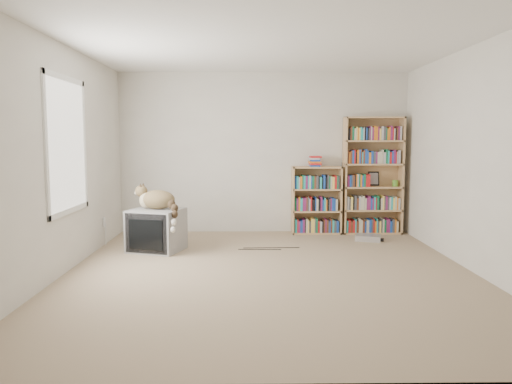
{
  "coord_description": "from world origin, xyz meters",
  "views": [
    {
      "loc": [
        -0.23,
        -5.36,
        1.46
      ],
      "look_at": [
        -0.14,
        1.0,
        0.79
      ],
      "focal_mm": 35.0,
      "sensor_mm": 36.0,
      "label": 1
    }
  ],
  "objects_px": {
    "crt_tv": "(157,230)",
    "cat": "(160,202)",
    "bookcase_tall": "(372,178)",
    "bookcase_short": "(316,202)",
    "dvd_player": "(368,238)"
  },
  "relations": [
    {
      "from": "cat",
      "to": "bookcase_short",
      "type": "bearing_deg",
      "value": 40.13
    },
    {
      "from": "crt_tv",
      "to": "cat",
      "type": "relative_size",
      "value": 1.17
    },
    {
      "from": "dvd_player",
      "to": "crt_tv",
      "type": "bearing_deg",
      "value": -151.11
    },
    {
      "from": "bookcase_tall",
      "to": "dvd_player",
      "type": "bearing_deg",
      "value": -107.49
    },
    {
      "from": "crt_tv",
      "to": "bookcase_tall",
      "type": "height_order",
      "value": "bookcase_tall"
    },
    {
      "from": "crt_tv",
      "to": "bookcase_tall",
      "type": "distance_m",
      "value": 3.42
    },
    {
      "from": "cat",
      "to": "bookcase_short",
      "type": "xyz_separation_m",
      "value": [
        2.21,
        1.25,
        -0.16
      ]
    },
    {
      "from": "bookcase_tall",
      "to": "cat",
      "type": "bearing_deg",
      "value": -157.95
    },
    {
      "from": "bookcase_short",
      "to": "bookcase_tall",
      "type": "bearing_deg",
      "value": 0.06
    },
    {
      "from": "bookcase_short",
      "to": "dvd_player",
      "type": "bearing_deg",
      "value": -41.8
    },
    {
      "from": "bookcase_tall",
      "to": "bookcase_short",
      "type": "relative_size",
      "value": 1.73
    },
    {
      "from": "dvd_player",
      "to": "cat",
      "type": "bearing_deg",
      "value": -150.28
    },
    {
      "from": "dvd_player",
      "to": "bookcase_short",
      "type": "bearing_deg",
      "value": 155.43
    },
    {
      "from": "cat",
      "to": "bookcase_short",
      "type": "distance_m",
      "value": 2.55
    },
    {
      "from": "crt_tv",
      "to": "bookcase_short",
      "type": "height_order",
      "value": "bookcase_short"
    }
  ]
}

